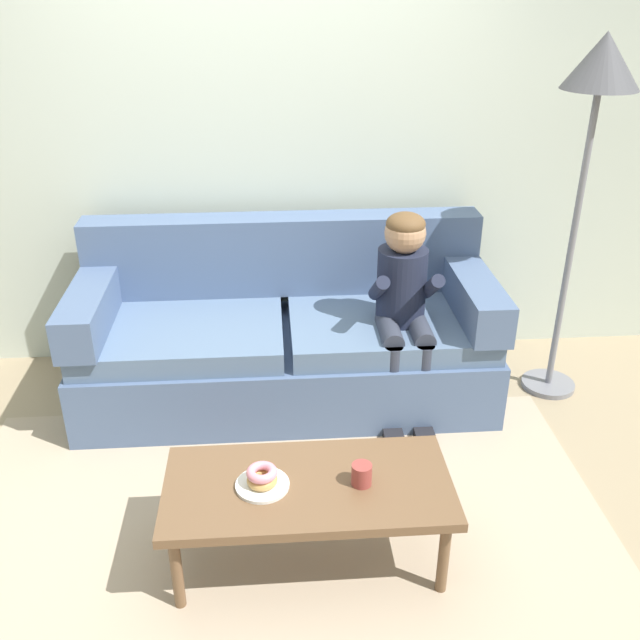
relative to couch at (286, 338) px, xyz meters
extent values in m
plane|color=#9E896B|center=(-0.08, -0.85, -0.34)|extent=(10.00, 10.00, 0.00)
cube|color=beige|center=(-0.08, 0.55, 1.06)|extent=(8.00, 0.10, 2.80)
cube|color=tan|center=(-0.08, -1.10, -0.34)|extent=(2.90, 1.83, 0.01)
cube|color=slate|center=(0.00, -0.05, -0.15)|extent=(2.23, 0.90, 0.38)
cube|color=slate|center=(-0.56, -0.10, 0.10)|extent=(1.07, 0.74, 0.12)
cube|color=slate|center=(0.56, -0.10, 0.10)|extent=(1.07, 0.74, 0.12)
cube|color=slate|center=(0.00, 0.30, 0.38)|extent=(2.23, 0.20, 0.45)
cube|color=slate|center=(-1.01, -0.05, 0.27)|extent=(0.20, 0.90, 0.22)
cube|color=slate|center=(1.01, -0.05, 0.27)|extent=(0.20, 0.90, 0.22)
cube|color=brown|center=(0.05, -1.30, 0.03)|extent=(1.13, 0.54, 0.04)
cylinder|color=brown|center=(-0.46, -1.51, -0.17)|extent=(0.04, 0.04, 0.35)
cylinder|color=brown|center=(0.55, -1.51, -0.17)|extent=(0.04, 0.04, 0.35)
cylinder|color=brown|center=(-0.46, -1.09, -0.17)|extent=(0.04, 0.04, 0.35)
cylinder|color=brown|center=(0.55, -1.09, -0.17)|extent=(0.04, 0.04, 0.35)
cylinder|color=#1E2338|center=(0.61, -0.13, 0.36)|extent=(0.26, 0.26, 0.40)
sphere|color=tan|center=(0.61, -0.15, 0.65)|extent=(0.21, 0.21, 0.21)
ellipsoid|color=brown|center=(0.61, -0.15, 0.70)|extent=(0.20, 0.20, 0.12)
cylinder|color=#333847|center=(0.53, -0.28, 0.17)|extent=(0.11, 0.30, 0.11)
cylinder|color=#333847|center=(0.53, -0.43, -0.06)|extent=(0.09, 0.09, 0.44)
cube|color=black|center=(0.53, -0.48, -0.31)|extent=(0.10, 0.20, 0.06)
cylinder|color=#1E2338|center=(0.47, -0.23, 0.39)|extent=(0.07, 0.29, 0.23)
cylinder|color=#333847|center=(0.69, -0.28, 0.17)|extent=(0.11, 0.30, 0.11)
cylinder|color=#333847|center=(0.69, -0.43, -0.06)|extent=(0.09, 0.09, 0.44)
cube|color=black|center=(0.69, -0.48, -0.31)|extent=(0.10, 0.20, 0.06)
cylinder|color=#1E2338|center=(0.74, -0.23, 0.39)|extent=(0.07, 0.29, 0.23)
cylinder|color=white|center=(-0.13, -1.30, 0.06)|extent=(0.21, 0.21, 0.01)
torus|color=tan|center=(-0.13, -1.30, 0.08)|extent=(0.16, 0.16, 0.04)
torus|color=pink|center=(-0.13, -1.30, 0.12)|extent=(0.17, 0.17, 0.04)
cylinder|color=#993D38|center=(0.25, -1.32, 0.10)|extent=(0.08, 0.08, 0.09)
cube|color=red|center=(-0.35, -0.82, -0.32)|extent=(0.16, 0.09, 0.05)
cylinder|color=red|center=(-0.44, -0.82, -0.32)|extent=(0.06, 0.06, 0.05)
cylinder|color=red|center=(-0.27, -0.82, -0.32)|extent=(0.06, 0.06, 0.05)
cylinder|color=slate|center=(1.52, -0.07, -0.33)|extent=(0.30, 0.30, 0.03)
cylinder|color=slate|center=(1.52, -0.07, 0.53)|extent=(0.04, 0.04, 1.69)
cone|color=#4C4C51|center=(1.52, -0.07, 1.46)|extent=(0.37, 0.37, 0.26)
camera|label=1|loc=(-0.07, -3.45, 1.86)|focal=39.51mm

